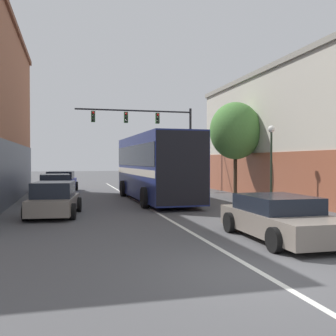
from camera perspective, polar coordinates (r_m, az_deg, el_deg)
name	(u,v)px	position (r m, az deg, el deg)	size (l,w,h in m)	color
ground_plane	(264,275)	(8.15, 13.81, -14.83)	(160.00, 160.00, 0.00)	#4C4C4F
lane_center_line	(142,204)	(20.37, -3.80, -5.22)	(0.14, 37.99, 0.01)	silver
building_right_storefront	(322,131)	(24.97, 21.43, 5.00)	(7.04, 21.39, 7.73)	#B7B2A3
bus	(155,165)	(21.83, -1.91, 0.49)	(3.00, 10.35, 3.60)	navy
hatchback_foreground	(280,218)	(11.67, 15.96, -7.01)	(2.20, 4.48, 1.23)	slate
parked_car_left_near	(55,189)	(22.45, -16.09, -2.90)	(2.07, 4.27, 1.50)	silver
parked_car_left_mid	(61,182)	(29.12, -15.27, -1.98)	(2.46, 4.53, 1.48)	navy
parked_car_left_far	(54,200)	(16.53, -16.20, -4.46)	(2.26, 4.07, 1.38)	slate
traffic_signal_gantry	(153,128)	(29.65, -2.23, 5.82)	(8.77, 0.36, 6.26)	black
street_lamp	(271,158)	(19.54, 14.76, 1.47)	(0.33, 0.33, 3.93)	#233323
street_tree_near	(235,131)	(24.74, 9.76, 5.32)	(3.22, 2.89, 5.86)	#3D2D1E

